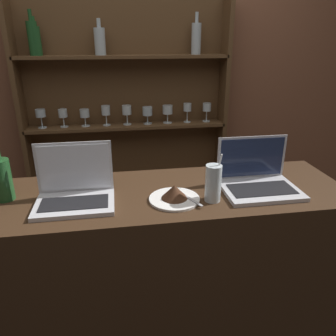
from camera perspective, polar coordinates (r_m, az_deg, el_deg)
bar_counter at (r=1.71m, az=-1.92°, el=-19.36°), size 1.71×0.52×0.99m
back_wall at (r=2.44m, az=-5.75°, el=15.30°), size 7.00×0.06×2.70m
back_shelf at (r=2.43m, az=-7.24°, el=6.51°), size 1.43×0.18×1.88m
laptop_near at (r=1.38m, az=-15.93°, el=-3.68°), size 0.31×0.21×0.24m
laptop_far at (r=1.51m, az=15.31°, el=-1.86°), size 0.33×0.25×0.22m
cake_plate at (r=1.35m, az=1.14°, el=-4.65°), size 0.21×0.21×0.07m
water_glass at (r=1.34m, az=7.87°, el=-2.63°), size 0.07×0.07×0.20m
wine_bottle_green at (r=1.50m, az=-26.96°, el=-1.69°), size 0.08×0.08×0.24m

